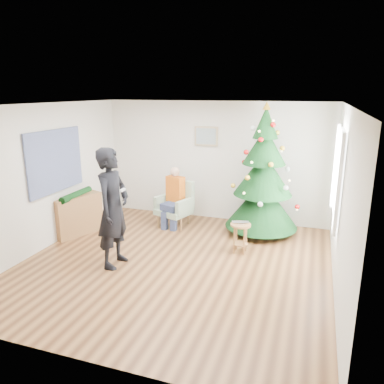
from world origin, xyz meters
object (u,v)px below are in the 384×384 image
(christmas_tree, at_px, (263,176))
(console, at_px, (78,215))
(standing_man, at_px, (113,208))
(stool, at_px, (240,238))
(armchair, at_px, (175,209))

(christmas_tree, bearing_deg, console, -160.06)
(christmas_tree, relative_size, console, 2.62)
(christmas_tree, xyz_separation_m, standing_man, (-2.07, -2.24, -0.20))
(stool, height_order, console, console)
(stool, bearing_deg, christmas_tree, 79.48)
(armchair, bearing_deg, standing_man, -78.25)
(christmas_tree, height_order, armchair, christmas_tree)
(christmas_tree, height_order, stool, christmas_tree)
(stool, bearing_deg, standing_man, -148.76)
(christmas_tree, height_order, console, christmas_tree)
(stool, distance_m, standing_man, 2.30)
(christmas_tree, relative_size, armchair, 2.72)
(armchair, distance_m, standing_man, 2.19)
(console, bearing_deg, christmas_tree, 40.91)
(armchair, height_order, standing_man, standing_man)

